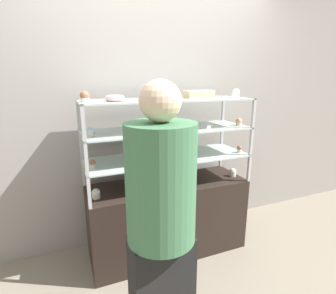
{
  "coord_description": "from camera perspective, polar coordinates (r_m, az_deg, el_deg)",
  "views": [
    {
      "loc": [
        -0.83,
        -2.02,
        1.58
      ],
      "look_at": [
        0.0,
        0.0,
        1.01
      ],
      "focal_mm": 28.0,
      "sensor_mm": 36.0,
      "label": 1
    }
  ],
  "objects": [
    {
      "name": "ground_plane",
      "position": [
        2.69,
        0.0,
        -21.37
      ],
      "size": [
        20.0,
        20.0,
        0.0
      ],
      "primitive_type": "plane",
      "color": "gray"
    },
    {
      "name": "back_wall",
      "position": [
        2.56,
        -3.31,
        8.25
      ],
      "size": [
        8.0,
        0.05,
        2.6
      ],
      "color": "gray",
      "rests_on": "ground_plane"
    },
    {
      "name": "display_base",
      "position": [
        2.51,
        0.0,
        -15.07
      ],
      "size": [
        1.42,
        0.48,
        0.68
      ],
      "color": "black",
      "rests_on": "ground_plane"
    },
    {
      "name": "display_riser_lower",
      "position": [
        2.28,
        0.0,
        -2.44
      ],
      "size": [
        1.42,
        0.48,
        0.25
      ],
      "color": "#B7B7BC",
      "rests_on": "display_base"
    },
    {
      "name": "display_riser_middle",
      "position": [
        2.22,
        0.0,
        3.68
      ],
      "size": [
        1.42,
        0.48,
        0.25
      ],
      "color": "#B7B7BC",
      "rests_on": "display_riser_lower"
    },
    {
      "name": "display_riser_upper",
      "position": [
        2.19,
        0.0,
        10.05
      ],
      "size": [
        1.42,
        0.48,
        0.25
      ],
      "color": "#B7B7BC",
      "rests_on": "display_riser_middle"
    },
    {
      "name": "layer_cake_centerpiece",
      "position": [
        2.39,
        0.47,
        -6.15
      ],
      "size": [
        0.19,
        0.19,
        0.11
      ],
      "color": "brown",
      "rests_on": "display_base"
    },
    {
      "name": "sheet_cake_frosted",
      "position": [
        2.36,
        6.75,
        11.39
      ],
      "size": [
        0.25,
        0.13,
        0.06
      ],
      "color": "#DBBC84",
      "rests_on": "display_riser_upper"
    },
    {
      "name": "cupcake_0",
      "position": [
        2.14,
        -15.39,
        -9.78
      ],
      "size": [
        0.07,
        0.07,
        0.08
      ],
      "color": "beige",
      "rests_on": "display_base"
    },
    {
      "name": "cupcake_1",
      "position": [
        2.21,
        -4.71,
        -8.43
      ],
      "size": [
        0.07,
        0.07,
        0.08
      ],
      "color": "#CCB28C",
      "rests_on": "display_base"
    },
    {
      "name": "cupcake_2",
      "position": [
        2.37,
        5.27,
        -6.89
      ],
      "size": [
        0.07,
        0.07,
        0.08
      ],
      "color": "#CCB28C",
      "rests_on": "display_base"
    },
    {
      "name": "cupcake_3",
      "position": [
        2.58,
        13.89,
        -5.38
      ],
      "size": [
        0.07,
        0.07,
        0.08
      ],
      "color": "white",
      "rests_on": "display_base"
    },
    {
      "name": "price_tag_0",
      "position": [
        2.13,
        -0.25,
        -9.81
      ],
      "size": [
        0.04,
        0.0,
        0.04
      ],
      "color": "white",
      "rests_on": "display_base"
    },
    {
      "name": "cupcake_4",
      "position": [
        2.07,
        -16.09,
        -3.52
      ],
      "size": [
        0.05,
        0.05,
        0.07
      ],
      "color": "beige",
      "rests_on": "display_riser_lower"
    },
    {
      "name": "cupcake_5",
      "position": [
        2.22,
        0.74,
        -1.64
      ],
      "size": [
        0.05,
        0.05,
        0.07
      ],
      "color": "#CCB28C",
      "rests_on": "display_riser_lower"
    },
    {
      "name": "cupcake_6",
      "position": [
        2.48,
        15.28,
        -0.44
      ],
      "size": [
        0.05,
        0.05,
        0.07
      ],
      "color": "white",
      "rests_on": "display_riser_lower"
    },
    {
      "name": "price_tag_1",
      "position": [
        2.0,
        -3.0,
        -3.81
      ],
      "size": [
        0.04,
        0.0,
        0.04
      ],
      "color": "white",
      "rests_on": "display_riser_lower"
    },
    {
      "name": "cupcake_7",
      "position": [
        1.98,
        -16.58,
        3.09
      ],
      "size": [
        0.06,
        0.06,
        0.07
      ],
      "color": "beige",
      "rests_on": "display_riser_middle"
    },
    {
      "name": "cupcake_8",
      "position": [
        2.06,
        -4.38,
        4.04
      ],
      "size": [
        0.06,
        0.06,
        0.07
      ],
      "color": "beige",
      "rests_on": "display_riser_middle"
    },
    {
      "name": "cupcake_9",
      "position": [
        2.26,
        5.69,
        4.95
      ],
      "size": [
        0.06,
        0.06,
        0.07
      ],
      "color": "beige",
      "rests_on": "display_riser_middle"
    },
    {
      "name": "cupcake_10",
      "position": [
        2.46,
        15.18,
        5.3
      ],
      "size": [
        0.06,
        0.06,
        0.07
      ],
      "color": "beige",
      "rests_on": "display_riser_middle"
    },
    {
      "name": "price_tag_2",
      "position": [
        2.14,
        8.84,
        4.05
      ],
      "size": [
        0.04,
        0.0,
        0.04
      ],
      "color": "white",
      "rests_on": "display_riser_middle"
    },
    {
      "name": "cupcake_11",
      "position": [
        1.98,
        -17.67,
        10.38
      ],
      "size": [
        0.06,
        0.06,
        0.08
      ],
      "color": "beige",
      "rests_on": "display_riser_upper"
    },
    {
      "name": "cupcake_12",
      "position": [
        2.02,
        -4.99,
        11.07
      ],
      "size": [
        0.06,
        0.06,
        0.08
      ],
      "color": "white",
      "rests_on": "display_riser_upper"
    },
    {
      "name": "cupcake_13",
      "position": [
        2.46,
        14.55,
        11.28
      ],
      "size": [
        0.06,
        0.06,
        0.08
      ],
      "color": "beige",
      "rests_on": "display_riser_upper"
    },
    {
      "name": "price_tag_3",
      "position": [
        2.23,
        14.15,
        10.63
      ],
      "size": [
        0.04,
        0.0,
        0.04
      ],
      "color": "white",
      "rests_on": "display_riser_upper"
    },
    {
      "name": "donut_glazed",
      "position": [
        2.02,
        -11.48,
        10.39
      ],
      "size": [
        0.15,
        0.15,
        0.04
      ],
      "color": "#EFB2BC",
      "rests_on": "display_riser_upper"
    },
    {
      "name": "customer_figure",
      "position": [
        1.46,
        -1.5,
        -15.55
      ],
      "size": [
        0.37,
        0.37,
        1.58
      ],
      "color": "black",
      "rests_on": "ground_plane"
    }
  ]
}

